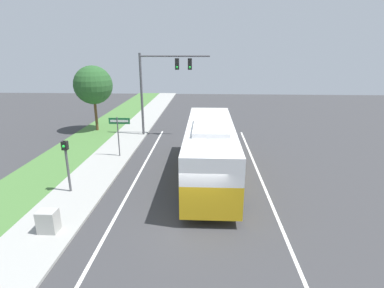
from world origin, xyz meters
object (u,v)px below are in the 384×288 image
at_px(pedestrian_signal, 66,158).
at_px(signal_gantry, 161,79).
at_px(utility_cabinet, 48,221).
at_px(bus, 210,147).
at_px(street_sign, 119,129).

bearing_deg(pedestrian_signal, signal_gantry, 74.00).
xyz_separation_m(signal_gantry, utility_cabinet, (-2.48, -14.76, -4.31)).
distance_m(bus, signal_gantry, 10.16).
bearing_deg(utility_cabinet, signal_gantry, 80.47).
height_order(signal_gantry, street_sign, signal_gantry).
relative_size(street_sign, utility_cabinet, 3.10).
relative_size(signal_gantry, pedestrian_signal, 2.46).
distance_m(street_sign, utility_cabinet, 9.23).
relative_size(bus, signal_gantry, 1.54).
distance_m(bus, street_sign, 6.90).
relative_size(pedestrian_signal, utility_cabinet, 3.06).
height_order(street_sign, utility_cabinet, street_sign).
distance_m(signal_gantry, street_sign, 6.68).
xyz_separation_m(signal_gantry, pedestrian_signal, (-3.20, -11.17, -2.96)).
bearing_deg(pedestrian_signal, utility_cabinet, -78.61).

